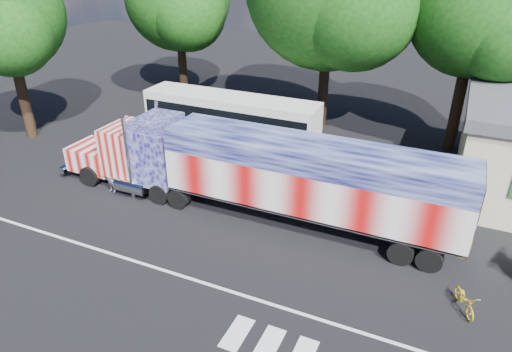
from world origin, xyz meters
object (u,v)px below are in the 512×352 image
at_px(coach_bus, 231,120).
at_px(woman, 111,179).
at_px(semi_truck, 258,171).
at_px(bicycle, 465,300).
at_px(tree_ne_a, 479,12).
at_px(tree_w_a, 4,15).

bearing_deg(coach_bus, woman, -109.99).
distance_m(semi_truck, coach_bus, 8.76).
relative_size(semi_truck, woman, 14.18).
bearing_deg(bicycle, semi_truck, 138.75).
relative_size(woman, tree_ne_a, 0.12).
bearing_deg(woman, tree_ne_a, 43.95).
xyz_separation_m(coach_bus, woman, (-3.01, -8.28, -1.00)).
bearing_deg(tree_ne_a, coach_bus, -158.25).
distance_m(coach_bus, woman, 8.87).
bearing_deg(bicycle, woman, 150.13).
xyz_separation_m(coach_bus, bicycle, (14.77, -10.08, -1.33)).
bearing_deg(coach_bus, semi_truck, -54.28).
bearing_deg(bicycle, tree_ne_a, 71.04).
height_order(woman, tree_ne_a, tree_ne_a).
relative_size(tree_ne_a, tree_w_a, 1.05).
height_order(coach_bus, bicycle, coach_bus).
bearing_deg(tree_w_a, coach_bus, 18.05).
bearing_deg(tree_ne_a, bicycle, -84.88).
distance_m(coach_bus, tree_ne_a, 15.95).
bearing_deg(tree_ne_a, tree_w_a, -160.07).
bearing_deg(tree_ne_a, semi_truck, -123.69).
height_order(semi_truck, woman, semi_truck).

